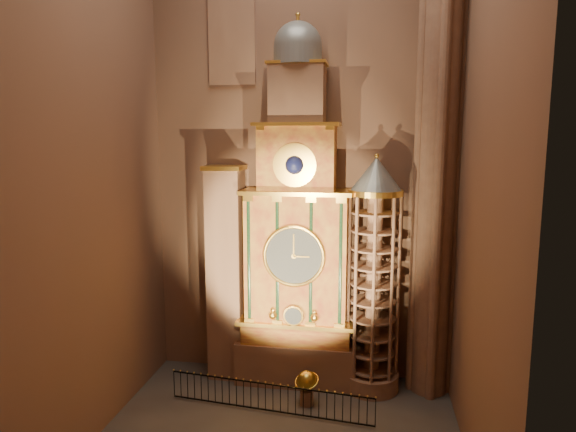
% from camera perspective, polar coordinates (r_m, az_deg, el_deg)
% --- Properties ---
extents(wall_back, '(22.00, 0.00, 22.00)m').
position_cam_1_polar(wall_back, '(24.10, 1.40, 7.58)').
color(wall_back, brown).
rests_on(wall_back, floor).
extents(wall_left, '(0.00, 22.00, 22.00)m').
position_cam_1_polar(wall_left, '(20.62, -20.85, 6.82)').
color(wall_left, brown).
rests_on(wall_left, floor).
extents(wall_right, '(0.00, 22.00, 22.00)m').
position_cam_1_polar(wall_right, '(18.26, 21.12, 6.62)').
color(wall_right, brown).
rests_on(wall_right, floor).
extents(astronomical_clock, '(5.60, 2.41, 16.70)m').
position_cam_1_polar(astronomical_clock, '(23.56, 1.02, -3.04)').
color(astronomical_clock, '#8C634C').
rests_on(astronomical_clock, floor).
extents(portrait_tower, '(1.80, 1.60, 10.20)m').
position_cam_1_polar(portrait_tower, '(24.64, -6.88, -6.23)').
color(portrait_tower, '#8C634C').
rests_on(portrait_tower, floor).
extents(stair_turret, '(2.50, 2.50, 10.80)m').
position_cam_1_polar(stair_turret, '(23.41, 9.49, -6.79)').
color(stair_turret, '#8C634C').
rests_on(stair_turret, floor).
extents(gothic_pier, '(2.04, 2.04, 22.00)m').
position_cam_1_polar(gothic_pier, '(23.05, 16.37, 7.18)').
color(gothic_pier, '#8C634C').
rests_on(gothic_pier, floor).
extents(stained_glass_window, '(2.20, 0.14, 5.20)m').
position_cam_1_polar(stained_glass_window, '(25.15, -6.29, 20.19)').
color(stained_glass_window, navy).
rests_on(stained_glass_window, wall_back).
extents(celestial_globe, '(1.37, 1.34, 1.54)m').
position_cam_1_polar(celestial_globe, '(23.31, 2.09, -18.22)').
color(celestial_globe, '#8C634C').
rests_on(celestial_globe, floor).
extents(iron_railing, '(8.80, 1.08, 1.24)m').
position_cam_1_polar(iron_railing, '(22.84, -2.10, -19.53)').
color(iron_railing, black).
rests_on(iron_railing, floor).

